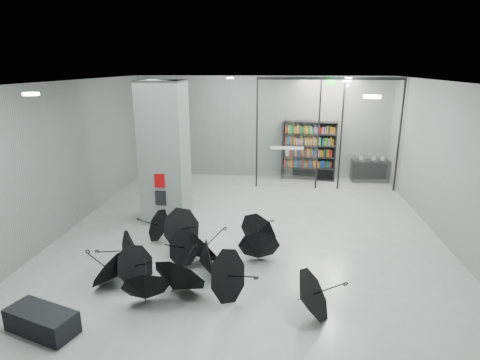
# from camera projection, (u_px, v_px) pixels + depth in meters

# --- Properties ---
(room) EXTENTS (14.00, 14.02, 4.01)m
(room) POSITION_uv_depth(u_px,v_px,m) (246.00, 137.00, 8.83)
(room) COLOR gray
(room) RESTS_ON ground
(column) EXTENTS (1.20, 1.20, 4.00)m
(column) POSITION_uv_depth(u_px,v_px,m) (165.00, 153.00, 11.22)
(column) COLOR slate
(column) RESTS_ON ground
(fire_cabinet) EXTENTS (0.28, 0.04, 0.38)m
(fire_cabinet) POSITION_uv_depth(u_px,v_px,m) (160.00, 181.00, 10.81)
(fire_cabinet) COLOR #A50A07
(fire_cabinet) RESTS_ON column
(info_panel) EXTENTS (0.30, 0.03, 0.42)m
(info_panel) POSITION_uv_depth(u_px,v_px,m) (161.00, 198.00, 10.95)
(info_panel) COLOR black
(info_panel) RESTS_ON column
(exit_sign) EXTENTS (0.30, 0.06, 0.15)m
(exit_sign) POSITION_uv_depth(u_px,v_px,m) (331.00, 83.00, 13.38)
(exit_sign) COLOR #0CE533
(exit_sign) RESTS_ON room
(glass_partition) EXTENTS (5.06, 0.08, 4.00)m
(glass_partition) POSITION_uv_depth(u_px,v_px,m) (327.00, 130.00, 14.03)
(glass_partition) COLOR silver
(glass_partition) RESTS_ON ground
(bench) EXTENTS (1.35, 0.90, 0.40)m
(bench) POSITION_uv_depth(u_px,v_px,m) (42.00, 321.00, 6.73)
(bench) COLOR black
(bench) RESTS_ON ground
(bookshelf) EXTENTS (2.13, 0.69, 2.31)m
(bookshelf) POSITION_uv_depth(u_px,v_px,m) (309.00, 151.00, 15.56)
(bookshelf) COLOR black
(bookshelf) RESTS_ON ground
(shop_counter) EXTENTS (1.45, 0.65, 0.85)m
(shop_counter) POSITION_uv_depth(u_px,v_px,m) (370.00, 171.00, 15.43)
(shop_counter) COLOR black
(shop_counter) RESTS_ON ground
(umbrella_cluster) EXTENTS (5.05, 4.25, 1.31)m
(umbrella_cluster) POSITION_uv_depth(u_px,v_px,m) (194.00, 263.00, 8.52)
(umbrella_cluster) COLOR black
(umbrella_cluster) RESTS_ON ground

